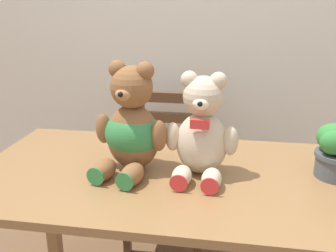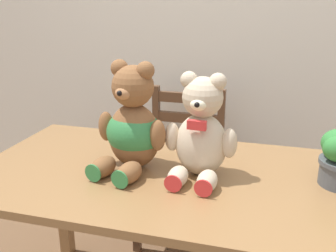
% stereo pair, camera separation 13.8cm
% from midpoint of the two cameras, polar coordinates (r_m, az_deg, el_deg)
% --- Properties ---
extents(wall_back, '(8.00, 0.04, 2.60)m').
position_cam_midpoint_polar(wall_back, '(2.35, 3.47, 16.77)').
color(wall_back, silver).
rests_on(wall_back, ground_plane).
extents(dining_table, '(1.53, 0.80, 0.75)m').
position_cam_midpoint_polar(dining_table, '(1.46, -1.66, -10.68)').
color(dining_table, olive).
rests_on(dining_table, ground_plane).
extents(wooden_chair_behind, '(0.44, 0.43, 0.89)m').
position_cam_midpoint_polar(wooden_chair_behind, '(2.21, -1.62, -5.80)').
color(wooden_chair_behind, brown).
rests_on(wooden_chair_behind, ground_plane).
extents(teddy_bear_left, '(0.29, 0.32, 0.41)m').
position_cam_midpoint_polar(teddy_bear_left, '(1.41, -8.35, -0.33)').
color(teddy_bear_left, brown).
rests_on(teddy_bear_left, dining_table).
extents(teddy_bear_right, '(0.27, 0.27, 0.38)m').
position_cam_midpoint_polar(teddy_bear_right, '(1.35, 2.25, -0.98)').
color(teddy_bear_right, beige).
rests_on(teddy_bear_right, dining_table).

